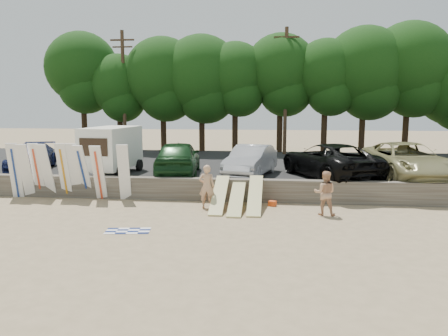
{
  "coord_description": "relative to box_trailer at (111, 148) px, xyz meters",
  "views": [
    {
      "loc": [
        1.24,
        -16.02,
        4.24
      ],
      "look_at": [
        -0.95,
        3.0,
        1.48
      ],
      "focal_mm": 35.0,
      "sensor_mm": 36.0,
      "label": 1
    }
  ],
  "objects": [
    {
      "name": "surfboard_upright_7",
      "position": [
        0.61,
        -3.23,
        -0.81
      ],
      "size": [
        0.54,
        0.84,
        2.5
      ],
      "primitive_type": "cube",
      "rotation": [
        0.3,
        0.0,
        0.05
      ],
      "color": "white",
      "rests_on": "ground"
    },
    {
      "name": "seawall",
      "position": [
        7.12,
        -2.64,
        -1.56
      ],
      "size": [
        44.0,
        0.5,
        1.0
      ],
      "primitive_type": "cube",
      "color": "#6B6356",
      "rests_on": "ground"
    },
    {
      "name": "surfboard_upright_3",
      "position": [
        -1.91,
        -3.09,
        -0.79
      ],
      "size": [
        0.61,
        0.78,
        2.53
      ],
      "primitive_type": "cube",
      "rotation": [
        0.25,
        0.0,
        -0.17
      ],
      "color": "white",
      "rests_on": "ground"
    },
    {
      "name": "car_4",
      "position": [
        14.75,
        0.16,
        -0.48
      ],
      "size": [
        3.67,
        6.6,
        1.75
      ],
      "primitive_type": "imported",
      "rotation": [
        0.0,
        0.0,
        0.13
      ],
      "color": "#9C9563",
      "rests_on": "parking_lot"
    },
    {
      "name": "beachgoer_a",
      "position": [
        5.63,
        -4.14,
        -1.15
      ],
      "size": [
        0.67,
        0.44,
        1.82
      ],
      "primitive_type": "imported",
      "rotation": [
        0.0,
        0.0,
        3.15
      ],
      "color": "tan",
      "rests_on": "ground"
    },
    {
      "name": "parking_lot",
      "position": [
        7.12,
        4.86,
        -1.71
      ],
      "size": [
        44.0,
        14.5,
        0.7
      ],
      "primitive_type": "cube",
      "color": "#282828",
      "rests_on": "ground"
    },
    {
      "name": "surfboard_upright_2",
      "position": [
        -2.41,
        -3.02,
        -0.78
      ],
      "size": [
        0.51,
        0.62,
        2.55
      ],
      "primitive_type": "cube",
      "rotation": [
        0.21,
        0.0,
        -0.03
      ],
      "color": "white",
      "rests_on": "ground"
    },
    {
      "name": "treeline",
      "position": [
        8.22,
        11.87,
        4.54
      ],
      "size": [
        33.99,
        6.39,
        9.54
      ],
      "color": "#382616",
      "rests_on": "parking_lot"
    },
    {
      "name": "surfboard_low_1",
      "position": [
        6.88,
        -4.23,
        -1.59
      ],
      "size": [
        0.56,
        2.89,
        0.94
      ],
      "primitive_type": "cube",
      "rotation": [
        0.3,
        0.0,
        0.0
      ],
      "color": "#D3CB85",
      "rests_on": "ground"
    },
    {
      "name": "cooler",
      "position": [
        7.57,
        -3.51,
        -1.9
      ],
      "size": [
        0.4,
        0.33,
        0.32
      ],
      "primitive_type": "cube",
      "rotation": [
        0.0,
        0.0,
        0.09
      ],
      "color": "green",
      "rests_on": "ground"
    },
    {
      "name": "car_1",
      "position": [
        3.5,
        0.05,
        -0.48
      ],
      "size": [
        2.71,
        5.39,
        1.76
      ],
      "primitive_type": "imported",
      "rotation": [
        0.0,
        0.0,
        3.27
      ],
      "color": "#153A19",
      "rests_on": "parking_lot"
    },
    {
      "name": "car_3",
      "position": [
        11.09,
        0.12,
        -0.51
      ],
      "size": [
        5.08,
        6.72,
        1.7
      ],
      "primitive_type": "imported",
      "rotation": [
        0.0,
        0.0,
        3.57
      ],
      "color": "black",
      "rests_on": "parking_lot"
    },
    {
      "name": "surfboard_upright_0",
      "position": [
        -3.39,
        -3.18,
        -0.78
      ],
      "size": [
        0.59,
        0.65,
        2.56
      ],
      "primitive_type": "cube",
      "rotation": [
        0.2,
        0.0,
        0.17
      ],
      "color": "white",
      "rests_on": "ground"
    },
    {
      "name": "surfboard_low_2",
      "position": [
        7.63,
        -4.1,
        -1.47
      ],
      "size": [
        0.56,
        2.81,
        1.18
      ],
      "primitive_type": "cube",
      "rotation": [
        0.38,
        0.0,
        0.0
      ],
      "color": "#D3CB85",
      "rests_on": "ground"
    },
    {
      "name": "gear_bag",
      "position": [
        8.34,
        -3.45,
        -1.95
      ],
      "size": [
        0.37,
        0.33,
        0.22
      ],
      "primitive_type": "cube",
      "rotation": [
        0.0,
        0.0,
        -0.33
      ],
      "color": "#EE521C",
      "rests_on": "ground"
    },
    {
      "name": "ground",
      "position": [
        7.12,
        -5.64,
        -2.06
      ],
      "size": [
        120.0,
        120.0,
        0.0
      ],
      "primitive_type": "plane",
      "color": "tan",
      "rests_on": "ground"
    },
    {
      "name": "surfboard_upright_6",
      "position": [
        -0.19,
        -3.06,
        -0.81
      ],
      "size": [
        0.62,
        0.9,
        2.5
      ],
      "primitive_type": "cube",
      "rotation": [
        0.3,
        0.0,
        -0.15
      ],
      "color": "white",
      "rests_on": "ground"
    },
    {
      "name": "surfboard_upright_5",
      "position": [
        -0.63,
        -3.0,
        -0.78
      ],
      "size": [
        0.52,
        0.62,
        2.55
      ],
      "primitive_type": "cube",
      "rotation": [
        0.21,
        0.0,
        0.03
      ],
      "color": "white",
      "rests_on": "ground"
    },
    {
      "name": "beachgoer_b",
      "position": [
        10.35,
        -4.74,
        -1.19
      ],
      "size": [
        0.92,
        0.76,
        1.73
      ],
      "primitive_type": "imported",
      "rotation": [
        0.0,
        0.0,
        3.01
      ],
      "color": "tan",
      "rests_on": "ground"
    },
    {
      "name": "box_trailer",
      "position": [
        0.0,
        0.0,
        0.0
      ],
      "size": [
        2.42,
        3.96,
        2.42
      ],
      "rotation": [
        0.0,
        0.0,
        -0.08
      ],
      "color": "white",
      "rests_on": "parking_lot"
    },
    {
      "name": "car_2",
      "position": [
        7.21,
        0.11,
        -0.58
      ],
      "size": [
        2.68,
        4.95,
        1.55
      ],
      "primitive_type": "imported",
      "rotation": [
        0.0,
        0.0,
        -0.23
      ],
      "color": "#ACADB1",
      "rests_on": "parking_lot"
    },
    {
      "name": "surfboard_upright_1",
      "position": [
        -2.88,
        -3.17,
        -0.8
      ],
      "size": [
        0.55,
        0.77,
        2.53
      ],
      "primitive_type": "cube",
      "rotation": [
        0.26,
        0.0,
        0.07
      ],
      "color": "white",
      "rests_on": "ground"
    },
    {
      "name": "utility_poles",
      "position": [
        9.12,
        10.36,
        3.37
      ],
      "size": [
        25.8,
        0.26,
        9.0
      ],
      "color": "#473321",
      "rests_on": "parking_lot"
    },
    {
      "name": "surfboard_upright_8",
      "position": [
        1.75,
        -3.13,
        -0.78
      ],
      "size": [
        0.58,
        0.69,
        2.55
      ],
      "primitive_type": "cube",
      "rotation": [
        0.22,
        0.0,
        0.14
      ],
      "color": "white",
      "rests_on": "ground"
    },
    {
      "name": "surfboard_upright_4",
      "position": [
        -1.11,
        -3.05,
        -0.78
      ],
      "size": [
        0.53,
        0.61,
        2.56
      ],
      "primitive_type": "cube",
      "rotation": [
        0.2,
        0.0,
        -0.06
      ],
      "color": "white",
      "rests_on": "ground"
    },
    {
      "name": "surfboard_low_0",
      "position": [
        6.14,
        -4.08,
        -1.49
      ],
      "size": [
        0.56,
        2.83,
        1.14
      ],
      "primitive_type": "cube",
      "rotation": [
        0.37,
        0.0,
        0.0
      ],
      "color": "#D3CB85",
      "rests_on": "ground"
    },
    {
      "name": "car_0",
      "position": [
        -4.88,
        0.77,
        -0.64
      ],
      "size": [
        3.38,
        5.3,
        1.43
      ],
      "primitive_type": "imported",
      "rotation": [
        0.0,
        0.0,
        0.3
      ],
      "color": "#11183E",
      "rests_on": "parking_lot"
    },
    {
      "name": "beach_towel",
      "position": [
        3.47,
        -7.76,
        -2.05
      ],
      "size": [
        1.7,
        1.7,
        0.0
      ],
      "primitive_type": "plane",
      "rotation": [
        0.0,
        0.0,
        0.14
      ],
      "color": "white",
      "rests_on": "ground"
    }
  ]
}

